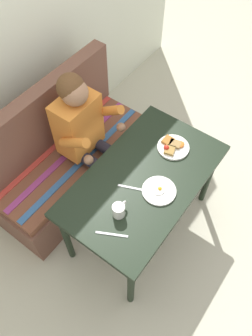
# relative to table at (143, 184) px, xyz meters

# --- Properties ---
(ground_plane) EXTENTS (8.00, 8.00, 0.00)m
(ground_plane) POSITION_rel_table_xyz_m (0.00, 0.00, -0.65)
(ground_plane) COLOR #BCBAA2
(table) EXTENTS (1.20, 0.70, 0.73)m
(table) POSITION_rel_table_xyz_m (0.00, 0.00, 0.00)
(table) COLOR black
(table) RESTS_ON ground
(couch) EXTENTS (1.44, 0.56, 1.00)m
(couch) POSITION_rel_table_xyz_m (0.00, 0.76, -0.32)
(couch) COLOR brown
(couch) RESTS_ON ground
(person) EXTENTS (0.45, 0.61, 1.21)m
(person) POSITION_rel_table_xyz_m (0.08, 0.59, 0.09)
(person) COLOR orange
(person) RESTS_ON ground
(plate_breakfast) EXTENTS (0.23, 0.23, 0.05)m
(plate_breakfast) POSITION_rel_table_xyz_m (0.34, -0.02, 0.10)
(plate_breakfast) COLOR white
(plate_breakfast) RESTS_ON table
(plate_eggs) EXTENTS (0.23, 0.23, 0.04)m
(plate_eggs) POSITION_rel_table_xyz_m (-0.03, -0.14, 0.09)
(plate_eggs) COLOR white
(plate_eggs) RESTS_ON table
(coffee_mug) EXTENTS (0.12, 0.08, 0.10)m
(coffee_mug) POSITION_rel_table_xyz_m (-0.32, -0.03, 0.13)
(coffee_mug) COLOR white
(coffee_mug) RESTS_ON table
(fork) EXTENTS (0.08, 0.16, 0.00)m
(fork) POSITION_rel_table_xyz_m (-0.12, 0.03, 0.08)
(fork) COLOR silver
(fork) RESTS_ON table
(knife) EXTENTS (0.11, 0.18, 0.00)m
(knife) POSITION_rel_table_xyz_m (-0.45, -0.08, 0.08)
(knife) COLOR silver
(knife) RESTS_ON table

